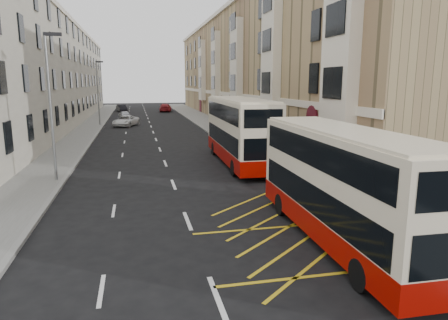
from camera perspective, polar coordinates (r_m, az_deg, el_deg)
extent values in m
plane|color=black|center=(12.84, -2.86, -14.57)|extent=(200.00, 200.00, 0.00)
cube|color=#63625E|center=(42.94, 0.91, 3.74)|extent=(4.00, 120.00, 0.15)
cube|color=#63625E|center=(42.15, -20.07, 2.93)|extent=(3.00, 120.00, 0.15)
cube|color=gray|center=(42.52, -1.72, 3.66)|extent=(0.25, 120.00, 0.15)
cube|color=gray|center=(41.98, -18.04, 3.03)|extent=(0.25, 120.00, 0.15)
cube|color=tan|center=(59.41, 4.11, 12.92)|extent=(10.00, 79.00, 15.00)
cube|color=#F2E7CE|center=(58.16, -0.76, 9.54)|extent=(0.18, 79.00, 0.50)
cube|color=#F2E7CE|center=(58.89, -0.86, 20.30)|extent=(0.40, 79.00, 0.50)
cube|color=#F2E7CE|center=(24.41, 16.35, 15.21)|extent=(0.80, 3.20, 10.00)
cube|color=#F2E7CE|center=(35.41, 6.74, 14.15)|extent=(0.80, 3.20, 10.00)
cube|color=#F2E7CE|center=(46.90, 1.79, 13.44)|extent=(0.80, 3.20, 10.00)
cube|color=#F2E7CE|center=(58.60, -1.18, 12.97)|extent=(0.80, 3.20, 10.00)
cube|color=#F2E7CE|center=(70.40, -3.16, 12.64)|extent=(0.80, 3.20, 10.00)
cube|color=#540F1A|center=(28.31, 12.37, 2.99)|extent=(0.20, 1.60, 3.00)
cube|color=#540F1A|center=(39.44, 5.04, 5.42)|extent=(0.20, 1.60, 3.00)
cube|color=#540F1A|center=(50.97, 0.96, 6.73)|extent=(0.20, 1.60, 3.00)
cube|color=#540F1A|center=(62.67, -1.62, 7.54)|extent=(0.20, 1.60, 3.00)
cube|color=#540F1A|center=(74.47, -3.39, 8.08)|extent=(0.20, 1.60, 3.00)
cube|color=beige|center=(58.10, -24.52, 11.03)|extent=(9.00, 79.00, 13.00)
cube|color=#F2E7CE|center=(57.84, -20.46, 17.80)|extent=(0.30, 79.00, 0.50)
cube|color=black|center=(16.84, 22.19, -3.87)|extent=(0.08, 0.08, 2.60)
cube|color=black|center=(17.60, 25.63, -3.53)|extent=(0.08, 0.08, 2.60)
cube|color=black|center=(15.49, 28.47, -0.52)|extent=(1.65, 4.25, 0.10)
cube|color=black|center=(16.62, 27.07, -7.53)|extent=(0.35, 1.60, 0.06)
cylinder|color=red|center=(16.86, 17.14, -6.35)|extent=(0.06, 0.06, 1.00)
cylinder|color=red|center=(19.63, 12.48, -3.67)|extent=(0.06, 0.06, 1.00)
cylinder|color=red|center=(22.53, 9.02, -1.64)|extent=(0.06, 0.06, 1.00)
cube|color=red|center=(19.51, 12.54, -2.30)|extent=(0.05, 6.50, 0.06)
cube|color=red|center=(19.62, 12.49, -3.52)|extent=(0.05, 6.50, 0.06)
cylinder|color=gray|center=(23.89, -23.53, 6.79)|extent=(0.16, 0.16, 8.00)
cube|color=black|center=(23.90, -23.30, 16.20)|extent=(0.90, 0.18, 0.18)
cylinder|color=gray|center=(53.63, -17.56, 9.06)|extent=(0.16, 0.16, 8.00)
cube|color=black|center=(53.63, -17.37, 13.25)|extent=(0.90, 0.18, 0.18)
cube|color=beige|center=(14.30, 16.53, -3.28)|extent=(2.50, 10.09, 3.61)
cube|color=#8F0802|center=(14.69, 16.23, -8.55)|extent=(2.53, 10.12, 0.82)
cube|color=black|center=(14.41, 16.44, -4.95)|extent=(2.52, 9.29, 1.00)
cube|color=black|center=(14.07, 16.78, 1.14)|extent=(2.52, 9.29, 0.91)
cube|color=beige|center=(13.97, 16.95, 4.06)|extent=(2.40, 9.69, 0.11)
cube|color=black|center=(18.83, 9.43, -0.78)|extent=(1.94, 0.12, 1.19)
cube|color=black|center=(18.54, 9.61, 4.89)|extent=(1.60, 0.11, 0.41)
cube|color=black|center=(10.49, 29.41, -11.78)|extent=(1.94, 0.12, 1.10)
cylinder|color=black|center=(17.18, 8.16, -6.31)|extent=(0.28, 0.92, 0.91)
cylinder|color=black|center=(17.95, 14.42, -5.79)|extent=(0.28, 0.92, 0.91)
cylinder|color=black|center=(11.74, 18.95, -15.30)|extent=(0.28, 0.92, 0.91)
cylinder|color=black|center=(12.85, 27.18, -13.60)|extent=(0.28, 0.92, 0.91)
cube|color=beige|center=(27.24, 2.24, 4.34)|extent=(2.84, 11.26, 4.02)
cube|color=#8F0802|center=(27.47, 2.22, 1.13)|extent=(2.87, 11.29, 0.92)
cube|color=black|center=(27.30, 2.24, 3.34)|extent=(2.86, 10.37, 1.12)
cube|color=black|center=(27.12, 2.26, 6.96)|extent=(2.86, 10.37, 1.02)
cube|color=beige|center=(27.08, 2.28, 8.66)|extent=(2.73, 10.81, 0.12)
cube|color=black|center=(32.71, 0.00, 4.72)|extent=(2.16, 0.14, 1.32)
cube|color=black|center=(32.54, 0.00, 8.37)|extent=(1.78, 0.13, 0.46)
cube|color=black|center=(21.96, 5.56, 1.53)|extent=(2.16, 0.14, 1.22)
cylinder|color=black|center=(30.76, -1.40, 1.63)|extent=(0.31, 1.03, 1.02)
cylinder|color=black|center=(31.22, 2.77, 1.76)|extent=(0.31, 1.03, 1.02)
cylinder|color=black|center=(23.84, 1.48, -1.15)|extent=(0.31, 1.03, 1.02)
cylinder|color=black|center=(24.44, 6.76, -0.92)|extent=(0.31, 1.03, 1.02)
cylinder|color=black|center=(12.99, 29.06, -12.68)|extent=(0.55, 0.55, 0.95)
cylinder|color=black|center=(12.81, 29.27, -10.64)|extent=(0.61, 0.61, 0.08)
imported|color=black|center=(16.60, 29.26, -6.62)|extent=(0.87, 0.76, 1.53)
imported|color=black|center=(17.66, 22.13, -4.69)|extent=(1.01, 0.43, 1.71)
imported|color=white|center=(52.85, -13.84, 5.44)|extent=(3.75, 5.22, 1.32)
imported|color=#B2B6BA|center=(62.24, -13.98, 6.22)|extent=(2.19, 4.00, 1.29)
imported|color=black|center=(79.01, -14.41, 7.18)|extent=(2.31, 4.28, 1.34)
imported|color=#A91C22|center=(77.58, -8.37, 7.40)|extent=(2.76, 5.41, 1.50)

